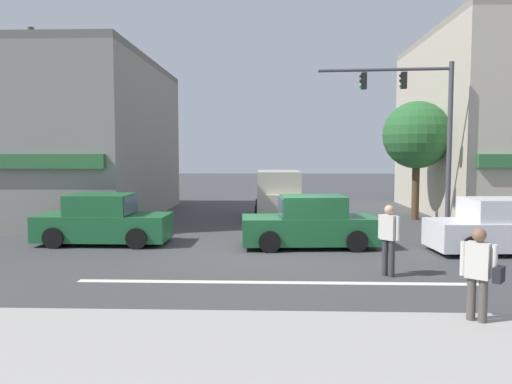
{
  "coord_description": "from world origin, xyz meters",
  "views": [
    {
      "loc": [
        -0.11,
        -14.37,
        2.83
      ],
      "look_at": [
        -0.71,
        2.0,
        1.6
      ],
      "focal_mm": 35.0,
      "sensor_mm": 36.0,
      "label": 1
    }
  ],
  "objects_px": {
    "sedan_waiting_far": "(104,222)",
    "sedan_crossing_leftbound": "(502,229)",
    "van_crossing_center": "(278,196)",
    "utility_pole_near_left": "(34,128)",
    "street_tree": "(417,135)",
    "traffic_light_mast": "(423,118)",
    "pedestrian_mid_crossing": "(389,236)",
    "pedestrian_foreground_with_bag": "(479,273)",
    "sedan_approaching_near": "(310,224)"
  },
  "relations": [
    {
      "from": "sedan_waiting_far",
      "to": "pedestrian_foreground_with_bag",
      "type": "distance_m",
      "value": 11.52
    },
    {
      "from": "sedan_approaching_near",
      "to": "van_crossing_center",
      "type": "bearing_deg",
      "value": 97.54
    },
    {
      "from": "van_crossing_center",
      "to": "sedan_crossing_leftbound",
      "type": "xyz_separation_m",
      "value": [
        6.37,
        -7.61,
        -0.29
      ]
    },
    {
      "from": "traffic_light_mast",
      "to": "van_crossing_center",
      "type": "distance_m",
      "value": 7.02
    },
    {
      "from": "street_tree",
      "to": "sedan_approaching_near",
      "type": "height_order",
      "value": "street_tree"
    },
    {
      "from": "utility_pole_near_left",
      "to": "sedan_approaching_near",
      "type": "distance_m",
      "value": 10.31
    },
    {
      "from": "traffic_light_mast",
      "to": "van_crossing_center",
      "type": "xyz_separation_m",
      "value": [
        -5.27,
        3.38,
        -3.17
      ]
    },
    {
      "from": "utility_pole_near_left",
      "to": "traffic_light_mast",
      "type": "distance_m",
      "value": 14.0
    },
    {
      "from": "sedan_approaching_near",
      "to": "pedestrian_mid_crossing",
      "type": "distance_m",
      "value": 3.96
    },
    {
      "from": "sedan_waiting_far",
      "to": "sedan_crossing_leftbound",
      "type": "bearing_deg",
      "value": -5.09
    },
    {
      "from": "van_crossing_center",
      "to": "sedan_crossing_leftbound",
      "type": "distance_m",
      "value": 9.93
    },
    {
      "from": "utility_pole_near_left",
      "to": "traffic_light_mast",
      "type": "bearing_deg",
      "value": 5.11
    },
    {
      "from": "street_tree",
      "to": "pedestrian_mid_crossing",
      "type": "distance_m",
      "value": 11.25
    },
    {
      "from": "traffic_light_mast",
      "to": "sedan_waiting_far",
      "type": "xyz_separation_m",
      "value": [
        -10.86,
        -3.16,
        -3.46
      ]
    },
    {
      "from": "van_crossing_center",
      "to": "pedestrian_mid_crossing",
      "type": "relative_size",
      "value": 2.78
    },
    {
      "from": "utility_pole_near_left",
      "to": "pedestrian_mid_crossing",
      "type": "distance_m",
      "value": 12.91
    },
    {
      "from": "utility_pole_near_left",
      "to": "sedan_waiting_far",
      "type": "relative_size",
      "value": 1.77
    },
    {
      "from": "utility_pole_near_left",
      "to": "sedan_crossing_leftbound",
      "type": "relative_size",
      "value": 1.72
    },
    {
      "from": "sedan_approaching_near",
      "to": "van_crossing_center",
      "type": "distance_m",
      "value": 6.94
    },
    {
      "from": "utility_pole_near_left",
      "to": "van_crossing_center",
      "type": "distance_m",
      "value": 10.21
    },
    {
      "from": "utility_pole_near_left",
      "to": "van_crossing_center",
      "type": "bearing_deg",
      "value": 28.1
    },
    {
      "from": "traffic_light_mast",
      "to": "van_crossing_center",
      "type": "bearing_deg",
      "value": 147.28
    },
    {
      "from": "sedan_approaching_near",
      "to": "sedan_waiting_far",
      "type": "bearing_deg",
      "value": 177.15
    },
    {
      "from": "sedan_approaching_near",
      "to": "sedan_waiting_far",
      "type": "relative_size",
      "value": 1.03
    },
    {
      "from": "utility_pole_near_left",
      "to": "traffic_light_mast",
      "type": "xyz_separation_m",
      "value": [
        13.94,
        1.25,
        0.4
      ]
    },
    {
      "from": "pedestrian_foreground_with_bag",
      "to": "sedan_approaching_near",
      "type": "bearing_deg",
      "value": 106.76
    },
    {
      "from": "van_crossing_center",
      "to": "sedan_crossing_leftbound",
      "type": "relative_size",
      "value": 1.1
    },
    {
      "from": "traffic_light_mast",
      "to": "pedestrian_foreground_with_bag",
      "type": "relative_size",
      "value": 3.71
    },
    {
      "from": "van_crossing_center",
      "to": "pedestrian_foreground_with_bag",
      "type": "relative_size",
      "value": 2.78
    },
    {
      "from": "sedan_crossing_leftbound",
      "to": "pedestrian_mid_crossing",
      "type": "height_order",
      "value": "pedestrian_mid_crossing"
    },
    {
      "from": "van_crossing_center",
      "to": "pedestrian_mid_crossing",
      "type": "distance_m",
      "value": 10.78
    },
    {
      "from": "street_tree",
      "to": "pedestrian_mid_crossing",
      "type": "bearing_deg",
      "value": -108.71
    },
    {
      "from": "traffic_light_mast",
      "to": "sedan_waiting_far",
      "type": "relative_size",
      "value": 1.51
    },
    {
      "from": "sedan_waiting_far",
      "to": "sedan_crossing_leftbound",
      "type": "relative_size",
      "value": 0.98
    },
    {
      "from": "van_crossing_center",
      "to": "pedestrian_foreground_with_bag",
      "type": "bearing_deg",
      "value": -77.65
    },
    {
      "from": "sedan_waiting_far",
      "to": "pedestrian_mid_crossing",
      "type": "distance_m",
      "value": 8.99
    },
    {
      "from": "pedestrian_foreground_with_bag",
      "to": "van_crossing_center",
      "type": "bearing_deg",
      "value": 102.35
    },
    {
      "from": "van_crossing_center",
      "to": "sedan_approaching_near",
      "type": "bearing_deg",
      "value": -82.46
    },
    {
      "from": "street_tree",
      "to": "pedestrian_foreground_with_bag",
      "type": "height_order",
      "value": "street_tree"
    },
    {
      "from": "street_tree",
      "to": "sedan_crossing_leftbound",
      "type": "bearing_deg",
      "value": -86.98
    },
    {
      "from": "sedan_approaching_near",
      "to": "pedestrian_mid_crossing",
      "type": "height_order",
      "value": "pedestrian_mid_crossing"
    },
    {
      "from": "pedestrian_mid_crossing",
      "to": "sedan_crossing_leftbound",
      "type": "bearing_deg",
      "value": 36.49
    },
    {
      "from": "street_tree",
      "to": "van_crossing_center",
      "type": "relative_size",
      "value": 1.11
    },
    {
      "from": "street_tree",
      "to": "utility_pole_near_left",
      "type": "relative_size",
      "value": 0.71
    },
    {
      "from": "traffic_light_mast",
      "to": "van_crossing_center",
      "type": "relative_size",
      "value": 1.34
    },
    {
      "from": "street_tree",
      "to": "traffic_light_mast",
      "type": "distance_m",
      "value": 3.34
    },
    {
      "from": "utility_pole_near_left",
      "to": "sedan_waiting_far",
      "type": "bearing_deg",
      "value": -31.93
    },
    {
      "from": "traffic_light_mast",
      "to": "sedan_crossing_leftbound",
      "type": "height_order",
      "value": "traffic_light_mast"
    },
    {
      "from": "utility_pole_near_left",
      "to": "pedestrian_mid_crossing",
      "type": "relative_size",
      "value": 4.34
    },
    {
      "from": "street_tree",
      "to": "sedan_waiting_far",
      "type": "xyz_separation_m",
      "value": [
        -11.58,
        -6.39,
        -2.94
      ]
    }
  ]
}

